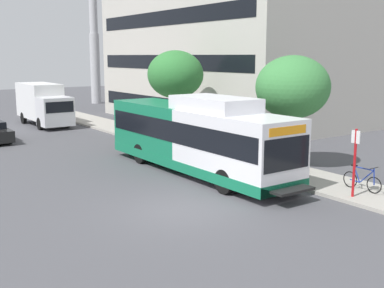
{
  "coord_description": "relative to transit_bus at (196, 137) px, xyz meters",
  "views": [
    {
      "loc": [
        -9.08,
        -13.57,
        5.4
      ],
      "look_at": [
        2.89,
        3.33,
        1.6
      ],
      "focal_mm": 45.0,
      "sensor_mm": 36.0,
      "label": 1
    }
  ],
  "objects": [
    {
      "name": "street_tree_near_stop",
      "position": [
        4.25,
        -1.92,
        2.23
      ],
      "size": [
        3.52,
        3.52,
        5.3
      ],
      "color": "#4C3823",
      "rests_on": "sidewalk_curb"
    },
    {
      "name": "box_truck_background",
      "position": [
        -0.64,
        19.62,
        0.04
      ],
      "size": [
        2.32,
        7.01,
        3.25
      ],
      "color": "silver",
      "rests_on": "ground"
    },
    {
      "name": "ground_plane",
      "position": [
        -3.77,
        3.75,
        -1.7
      ],
      "size": [
        120.0,
        120.0,
        0.0
      ],
      "primitive_type": "plane",
      "color": "#4C4C51"
    },
    {
      "name": "bicycle_parked",
      "position": [
        3.32,
        -6.65,
        -1.14
      ],
      "size": [
        0.52,
        1.76,
        1.02
      ],
      "color": "black",
      "rests_on": "sidewalk_curb"
    },
    {
      "name": "bus_stop_sign_pole",
      "position": [
        2.3,
        -6.98,
        -0.05
      ],
      "size": [
        0.1,
        0.36,
        2.6
      ],
      "color": "red",
      "rests_on": "sidewalk_curb"
    },
    {
      "name": "transit_bus",
      "position": [
        0.0,
        0.0,
        0.0
      ],
      "size": [
        2.58,
        12.25,
        3.65
      ],
      "color": "white",
      "rests_on": "ground"
    },
    {
      "name": "street_tree_mid_block",
      "position": [
        4.11,
        7.95,
        2.52
      ],
      "size": [
        3.57,
        3.57,
        5.62
      ],
      "color": "#4C3823",
      "rests_on": "sidewalk_curb"
    },
    {
      "name": "lattice_comm_tower",
      "position": [
        10.23,
        33.94,
        9.72
      ],
      "size": [
        1.1,
        1.1,
        33.91
      ],
      "color": "#B7B7BC",
      "rests_on": "ground"
    },
    {
      "name": "sidewalk_curb",
      "position": [
        3.23,
        1.75,
        -1.63
      ],
      "size": [
        3.0,
        56.0,
        0.14
      ],
      "primitive_type": "cube",
      "color": "#A8A399",
      "rests_on": "ground"
    }
  ]
}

